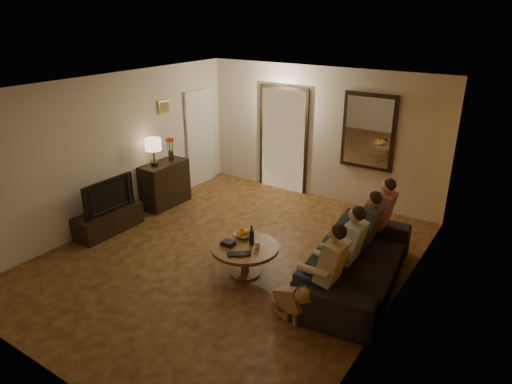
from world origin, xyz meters
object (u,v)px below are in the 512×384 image
Objects in this scene: dog at (290,298)px; coffee_table at (245,260)px; person_b at (346,253)px; table_lamp at (154,152)px; person_a at (326,274)px; laptop at (239,256)px; sofa at (360,262)px; person_d at (378,221)px; dresser at (165,184)px; person_c at (363,236)px; tv at (105,195)px; wine_bottle at (252,235)px; tv_stand at (109,221)px; bowl at (243,235)px.

dog is 0.58× the size of coffee_table.
person_b is 1.24× the size of coffee_table.
table_lamp reaches higher than dog.
person_a is 1.29m from laptop.
person_d is at bearing -0.55° from sofa.
person_a is at bearing -19.62° from dresser.
person_c is at bearing 34.55° from coffee_table.
wine_bottle is at bearing -84.22° from tv.
tv_stand is 3.62× the size of laptop.
person_b reaches higher than bowl.
sofa reaches higher than dog.
person_b is 1.57m from bowl.
tv is (0.00, 0.00, 0.49)m from tv_stand.
table_lamp is at bearing 78.42° from sofa.
person_b reaches higher than dog.
person_a is 0.60m from person_b.
laptop is at bearing -153.80° from person_b.
wine_bottle is at bearing 5.78° from tv_stand.
tv is 2.80m from wine_bottle.
wine_bottle is (2.78, 0.28, 0.41)m from tv_stand.
sofa is at bearing 88.87° from dog.
person_d reaches higher than sofa.
laptop is at bearing -60.75° from bowl.
table_lamp reaches higher than sofa.
wine_bottle is at bearing -147.41° from person_c.
person_a reaches higher than tv.
bowl reaches higher than tv_stand.
laptop is (-1.28, -0.63, -0.14)m from person_b.
tv_stand is 1.19× the size of tv.
dresser is at bearing 174.46° from dog.
sofa is at bearing 83.66° from person_a.
wine_bottle is at bearing -21.83° from dresser.
wine_bottle is at bearing -27.55° from bowl.
wine_bottle is at bearing -17.82° from table_lamp.
tv reaches higher than sofa.
bowl is (2.55, 0.40, 0.28)m from tv_stand.
bowl is (-1.56, -0.73, -0.12)m from person_c.
table_lamp reaches higher than laptop.
person_a is 0.54m from dog.
bowl is (-1.56, -0.13, -0.12)m from person_b.
bowl is at bearing 97.62° from sofa.
dresser is at bearing 158.17° from wine_bottle.
person_b is at bearing -8.93° from table_lamp.
laptop is (0.28, -0.50, -0.02)m from bowl.
person_c is at bearing 15.38° from tv_stand.
person_a is at bearing -36.09° from laptop.
bowl is (2.55, -0.78, -0.65)m from table_lamp.
person_d reaches higher than dog.
tv reaches higher than bowl.
coffee_table is at bearing 3.81° from tv_stand.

